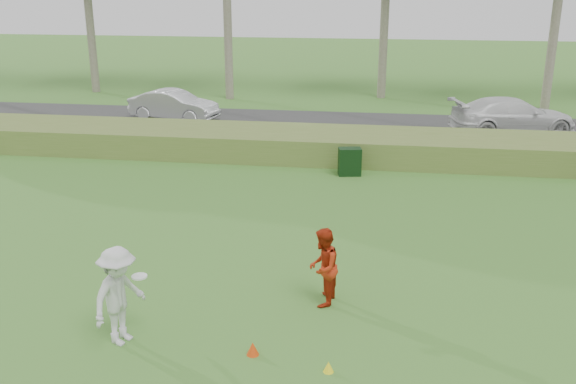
% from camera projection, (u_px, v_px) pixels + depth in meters
% --- Properties ---
extents(ground, '(120.00, 120.00, 0.00)m').
position_uv_depth(ground, '(256.00, 326.00, 11.87)').
color(ground, '#346D24').
rests_on(ground, ground).
extents(reed_strip, '(80.00, 3.00, 0.90)m').
position_uv_depth(reed_strip, '(321.00, 145.00, 22.98)').
color(reed_strip, '#55702C').
rests_on(reed_strip, ground).
extents(park_road, '(80.00, 6.00, 0.06)m').
position_uv_depth(park_road, '(332.00, 126.00, 27.80)').
color(park_road, '#2D2D2D').
rests_on(park_road, ground).
extents(player_white, '(1.05, 1.32, 1.80)m').
position_uv_depth(player_white, '(119.00, 296.00, 11.08)').
color(player_white, silver).
rests_on(player_white, ground).
extents(player_red, '(0.69, 0.83, 1.57)m').
position_uv_depth(player_red, '(323.00, 267.00, 12.45)').
color(player_red, '#AB270E').
rests_on(player_red, ground).
extents(cone_orange, '(0.22, 0.22, 0.24)m').
position_uv_depth(cone_orange, '(253.00, 349.00, 10.93)').
color(cone_orange, '#DC3E0B').
rests_on(cone_orange, ground).
extents(cone_yellow, '(0.17, 0.17, 0.19)m').
position_uv_depth(cone_yellow, '(328.00, 367.00, 10.46)').
color(cone_yellow, yellow).
rests_on(cone_yellow, ground).
extents(utility_cabinet, '(0.80, 0.58, 0.90)m').
position_uv_depth(utility_cabinet, '(350.00, 162.00, 20.85)').
color(utility_cabinet, black).
rests_on(utility_cabinet, ground).
extents(car_mid, '(4.21, 2.16, 1.32)m').
position_uv_depth(car_mid, '(174.00, 105.00, 28.70)').
color(car_mid, silver).
rests_on(car_mid, park_road).
extents(car_right, '(5.37, 3.18, 1.46)m').
position_uv_depth(car_right, '(513.00, 116.00, 26.11)').
color(car_right, silver).
rests_on(car_right, park_road).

